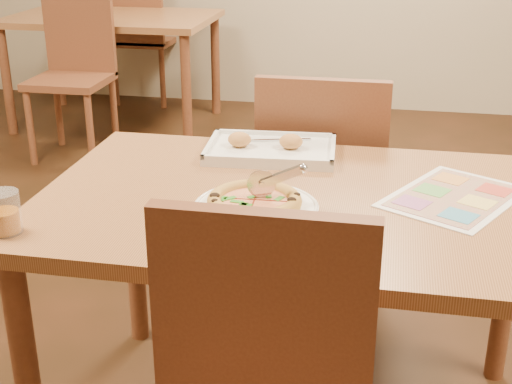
% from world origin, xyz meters
% --- Properties ---
extents(dining_table, '(1.30, 0.85, 0.72)m').
position_xyz_m(dining_table, '(0.00, 0.00, 0.63)').
color(dining_table, '#96643C').
rests_on(dining_table, ground).
extents(chair_far, '(0.42, 0.42, 0.47)m').
position_xyz_m(chair_far, '(-0.00, 0.60, 0.57)').
color(chair_far, brown).
rests_on(chair_far, ground).
extents(bg_table, '(1.30, 0.85, 0.72)m').
position_xyz_m(bg_table, '(-1.60, 2.80, 0.63)').
color(bg_table, '#96643C').
rests_on(bg_table, ground).
extents(bg_chair_near, '(0.42, 0.42, 0.47)m').
position_xyz_m(bg_chair_near, '(-1.60, 2.20, 0.57)').
color(bg_chair_near, brown).
rests_on(bg_chair_near, ground).
extents(bg_chair_far, '(0.42, 0.42, 0.47)m').
position_xyz_m(bg_chair_far, '(-1.60, 3.30, 0.57)').
color(bg_chair_far, brown).
rests_on(bg_chair_far, ground).
extents(plate, '(0.34, 0.34, 0.02)m').
position_xyz_m(plate, '(-0.09, -0.11, 0.73)').
color(plate, white).
rests_on(plate, dining_table).
extents(pizza, '(0.22, 0.22, 0.03)m').
position_xyz_m(pizza, '(-0.09, -0.11, 0.75)').
color(pizza, gold).
rests_on(pizza, plate).
extents(pizza_cutter, '(0.13, 0.04, 0.08)m').
position_xyz_m(pizza_cutter, '(-0.05, -0.09, 0.80)').
color(pizza_cutter, silver).
rests_on(pizza_cutter, pizza).
extents(appetizer_tray, '(0.38, 0.28, 0.06)m').
position_xyz_m(appetizer_tray, '(-0.13, 0.30, 0.74)').
color(appetizer_tray, silver).
rests_on(appetizer_tray, dining_table).
extents(glass_tumbler, '(0.08, 0.08, 0.09)m').
position_xyz_m(glass_tumbler, '(-0.61, -0.33, 0.76)').
color(glass_tumbler, '#8D480A').
rests_on(glass_tumbler, dining_table).
extents(menu, '(0.40, 0.44, 0.00)m').
position_xyz_m(menu, '(0.38, 0.07, 0.72)').
color(menu, white).
rests_on(menu, dining_table).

